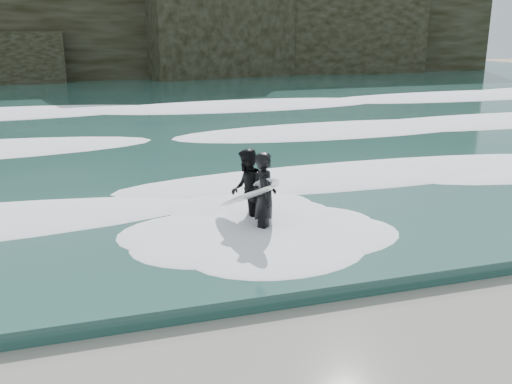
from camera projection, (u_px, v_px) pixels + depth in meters
sea at (120, 103)px, 32.99m from camera, size 90.00×52.00×0.30m
headland at (100, 18)px, 47.19m from camera, size 70.00×9.00×10.00m
foam_near at (179, 192)px, 14.60m from camera, size 60.00×3.20×0.20m
foam_mid at (146, 140)px, 21.01m from camera, size 60.00×4.00×0.24m
foam_far at (126, 107)px, 29.24m from camera, size 60.00×4.80×0.30m
surfer_left at (262, 197)px, 12.19m from camera, size 1.36×2.15×1.96m
surfer_right at (249, 190)px, 12.83m from camera, size 1.41×2.20×1.89m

